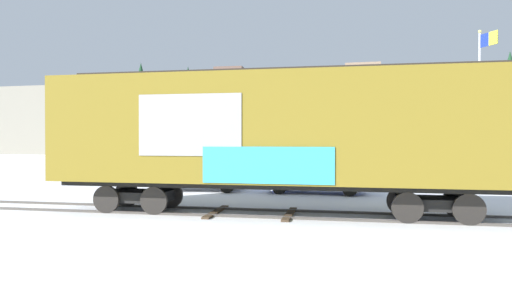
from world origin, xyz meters
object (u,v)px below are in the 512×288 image
freight_car (277,131)px  flagpole (482,90)px  parked_car_blue (315,175)px  parked_car_silver (199,174)px

freight_car → flagpole: (8.85, 11.34, 2.31)m
flagpole → parked_car_blue: flagpole is taller
flagpole → parked_car_silver: bearing=-158.3°
parked_car_silver → parked_car_blue: size_ratio=0.96×
flagpole → parked_car_silver: (-13.76, -5.49, -4.26)m
freight_car → parked_car_blue: bearing=84.5°
flagpole → parked_car_silver: 15.41m
freight_car → flagpole: 14.57m
parked_car_silver → parked_car_blue: 5.52m
freight_car → parked_car_blue: freight_car is taller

